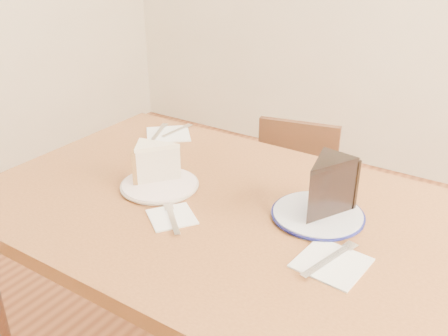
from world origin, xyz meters
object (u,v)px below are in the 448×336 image
at_px(plate_cream, 160,185).
at_px(chair_far, 287,212).
at_px(table, 215,235).
at_px(carrot_cake, 159,163).
at_px(chocolate_cake, 324,190).
at_px(plate_navy, 318,215).

bearing_deg(plate_cream, chair_far, 80.59).
distance_m(table, plate_cream, 0.20).
distance_m(carrot_cake, chocolate_cake, 0.44).
xyz_separation_m(plate_cream, carrot_cake, (-0.02, 0.02, 0.05)).
distance_m(table, chocolate_cake, 0.32).
bearing_deg(table, carrot_cake, 176.86).
height_order(chair_far, carrot_cake, carrot_cake).
bearing_deg(table, chair_far, 96.91).
xyz_separation_m(table, plate_navy, (0.24, 0.08, 0.10)).
distance_m(table, plate_navy, 0.28).
bearing_deg(plate_navy, plate_cream, -167.57).
height_order(table, chair_far, table).
height_order(table, plate_navy, plate_navy).
height_order(table, chocolate_cake, chocolate_cake).
bearing_deg(chocolate_cake, plate_cream, 20.57).
height_order(chair_far, chocolate_cake, chocolate_cake).
relative_size(carrot_cake, chocolate_cake, 0.84).
bearing_deg(plate_cream, table, 4.18).
bearing_deg(table, chocolate_cake, 17.87).
bearing_deg(plate_navy, table, -162.08).
bearing_deg(chair_far, plate_cream, 68.01).
bearing_deg(table, plate_cream, -175.82).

